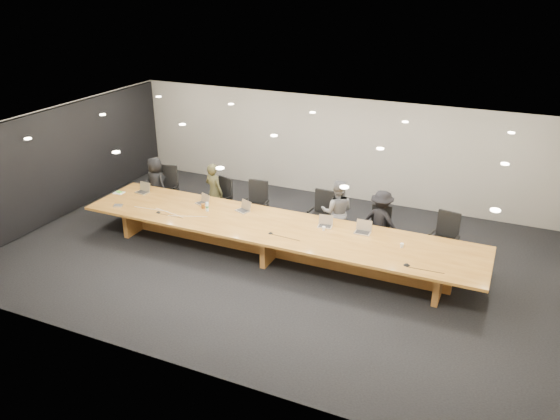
# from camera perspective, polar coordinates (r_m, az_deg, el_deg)

# --- Properties ---
(ground) EXTENTS (12.00, 12.00, 0.00)m
(ground) POSITION_cam_1_polar(r_m,az_deg,el_deg) (12.22, -0.57, -4.82)
(ground) COLOR black
(ground) RESTS_ON ground
(back_wall) EXTENTS (12.00, 0.02, 2.80)m
(back_wall) POSITION_cam_1_polar(r_m,az_deg,el_deg) (15.15, 5.74, 6.50)
(back_wall) COLOR beige
(back_wall) RESTS_ON ground
(left_wall_panel) EXTENTS (0.08, 7.84, 2.74)m
(left_wall_panel) POSITION_cam_1_polar(r_m,az_deg,el_deg) (14.97, -21.84, 4.58)
(left_wall_panel) COLOR black
(left_wall_panel) RESTS_ON ground
(conference_table) EXTENTS (9.00, 1.80, 0.75)m
(conference_table) POSITION_cam_1_polar(r_m,az_deg,el_deg) (11.99, -0.58, -2.63)
(conference_table) COLOR brown
(conference_table) RESTS_ON ground
(chair_far_left) EXTENTS (0.73, 0.73, 1.20)m
(chair_far_left) POSITION_cam_1_polar(r_m,az_deg,el_deg) (14.66, -11.83, 2.22)
(chair_far_left) COLOR black
(chair_far_left) RESTS_ON ground
(chair_left) EXTENTS (0.69, 0.69, 1.08)m
(chair_left) POSITION_cam_1_polar(r_m,az_deg,el_deg) (13.94, -6.30, 1.21)
(chair_left) COLOR black
(chair_left) RESTS_ON ground
(chair_mid_left) EXTENTS (0.66, 0.66, 1.18)m
(chair_mid_left) POSITION_cam_1_polar(r_m,az_deg,el_deg) (13.36, -2.60, 0.54)
(chair_mid_left) COLOR black
(chair_mid_left) RESTS_ON ground
(chair_mid_right) EXTENTS (0.60, 0.60, 1.14)m
(chair_mid_right) POSITION_cam_1_polar(r_m,az_deg,el_deg) (12.90, 4.27, -0.48)
(chair_mid_right) COLOR black
(chair_mid_right) RESTS_ON ground
(chair_right) EXTENTS (0.57, 0.57, 1.06)m
(chair_right) POSITION_cam_1_polar(r_m,az_deg,el_deg) (12.42, 10.30, -2.02)
(chair_right) COLOR black
(chair_right) RESTS_ON ground
(chair_far_right) EXTENTS (0.68, 0.68, 1.16)m
(chair_far_right) POSITION_cam_1_polar(r_m,az_deg,el_deg) (12.21, 16.71, -2.89)
(chair_far_right) COLOR black
(chair_far_right) RESTS_ON ground
(person_a) EXTENTS (0.81, 0.65, 1.44)m
(person_a) POSITION_cam_1_polar(r_m,az_deg,el_deg) (14.71, -12.80, 2.70)
(person_a) COLOR black
(person_a) RESTS_ON ground
(person_b) EXTENTS (0.62, 0.50, 1.49)m
(person_b) POSITION_cam_1_polar(r_m,az_deg,el_deg) (13.82, -6.90, 1.88)
(person_b) COLOR #2F2E1A
(person_b) RESTS_ON ground
(person_c) EXTENTS (0.88, 0.76, 1.54)m
(person_c) POSITION_cam_1_polar(r_m,az_deg,el_deg) (12.57, 5.98, -0.21)
(person_c) COLOR #4F4F51
(person_c) RESTS_ON ground
(person_d) EXTENTS (1.03, 0.75, 1.43)m
(person_d) POSITION_cam_1_polar(r_m,az_deg,el_deg) (12.41, 10.50, -1.12)
(person_d) COLOR black
(person_d) RESTS_ON ground
(laptop_a) EXTENTS (0.35, 0.27, 0.25)m
(laptop_a) POSITION_cam_1_polar(r_m,az_deg,el_deg) (14.05, -14.25, 2.24)
(laptop_a) COLOR #B6AC8B
(laptop_a) RESTS_ON conference_table
(laptop_b) EXTENTS (0.36, 0.31, 0.23)m
(laptop_b) POSITION_cam_1_polar(r_m,az_deg,el_deg) (13.08, -8.18, 1.10)
(laptop_b) COLOR #BBA98F
(laptop_b) RESTS_ON conference_table
(laptop_c) EXTENTS (0.38, 0.33, 0.25)m
(laptop_c) POSITION_cam_1_polar(r_m,az_deg,el_deg) (12.58, -3.95, 0.39)
(laptop_c) COLOR tan
(laptop_c) RESTS_ON conference_table
(laptop_d) EXTENTS (0.34, 0.27, 0.24)m
(laptop_d) POSITION_cam_1_polar(r_m,az_deg,el_deg) (11.82, 4.73, -1.23)
(laptop_d) COLOR tan
(laptop_d) RESTS_ON conference_table
(laptop_e) EXTENTS (0.34, 0.25, 0.26)m
(laptop_e) POSITION_cam_1_polar(r_m,az_deg,el_deg) (11.62, 8.64, -1.81)
(laptop_e) COLOR tan
(laptop_e) RESTS_ON conference_table
(water_bottle) EXTENTS (0.08, 0.08, 0.21)m
(water_bottle) POSITION_cam_1_polar(r_m,az_deg,el_deg) (12.68, -7.62, 0.33)
(water_bottle) COLOR silver
(water_bottle) RESTS_ON conference_table
(amber_mug) EXTENTS (0.10, 0.10, 0.11)m
(amber_mug) POSITION_cam_1_polar(r_m,az_deg,el_deg) (12.86, -8.04, 0.42)
(amber_mug) COLOR brown
(amber_mug) RESTS_ON conference_table
(paper_cup_near) EXTENTS (0.08, 0.08, 0.09)m
(paper_cup_near) POSITION_cam_1_polar(r_m,az_deg,el_deg) (11.68, 4.58, -1.94)
(paper_cup_near) COLOR silver
(paper_cup_near) RESTS_ON conference_table
(paper_cup_far) EXTENTS (0.10, 0.10, 0.09)m
(paper_cup_far) POSITION_cam_1_polar(r_m,az_deg,el_deg) (11.21, 12.61, -3.64)
(paper_cup_far) COLOR silver
(paper_cup_far) RESTS_ON conference_table
(notepad) EXTENTS (0.27, 0.22, 0.02)m
(notepad) POSITION_cam_1_polar(r_m,az_deg,el_deg) (14.22, -16.49, 1.73)
(notepad) COLOR silver
(notepad) RESTS_ON conference_table
(lime_gadget) EXTENTS (0.16, 0.11, 0.02)m
(lime_gadget) POSITION_cam_1_polar(r_m,az_deg,el_deg) (14.22, -16.46, 1.83)
(lime_gadget) COLOR #55C835
(lime_gadget) RESTS_ON notepad
(av_box) EXTENTS (0.24, 0.21, 0.03)m
(av_box) POSITION_cam_1_polar(r_m,az_deg,el_deg) (13.42, -16.57, 0.45)
(av_box) COLOR #AFAFB4
(av_box) RESTS_ON conference_table
(mic_left) EXTENTS (0.12, 0.12, 0.03)m
(mic_left) POSITION_cam_1_polar(r_m,az_deg,el_deg) (12.83, -12.60, -0.19)
(mic_left) COLOR black
(mic_left) RESTS_ON conference_table
(mic_center) EXTENTS (0.13, 0.13, 0.03)m
(mic_center) POSITION_cam_1_polar(r_m,az_deg,el_deg) (11.53, -1.00, -2.41)
(mic_center) COLOR black
(mic_center) RESTS_ON conference_table
(mic_right) EXTENTS (0.15, 0.15, 0.03)m
(mic_right) POSITION_cam_1_polar(r_m,az_deg,el_deg) (10.58, 13.11, -5.57)
(mic_right) COLOR black
(mic_right) RESTS_ON conference_table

